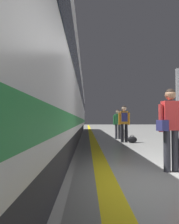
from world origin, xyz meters
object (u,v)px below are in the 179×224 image
Objects in this scene: passenger_near at (124,121)px; duffel_bag_near at (132,140)px; high_speed_train at (55,93)px; traveller_foreground at (170,123)px; passenger_mid at (118,122)px; suitcase_mid at (124,134)px.

duffel_bag_near is at bearing -38.14° from passenger_near.
traveller_foreground is at bearing -66.29° from high_speed_train.
suitcase_mid is (0.32, -0.22, -0.65)m from passenger_mid.
high_speed_train is 61.60× the size of suitcase_mid.
traveller_foreground is at bearing -92.73° from suitcase_mid.
high_speed_train is at bearing 155.28° from duffel_bag_near.
passenger_mid is at bearing 90.95° from passenger_near.
passenger_mid is at bearing 89.58° from traveller_foreground.
traveller_foreground reaches higher than passenger_mid.
high_speed_train is at bearing 113.71° from traveller_foreground.
duffel_bag_near is 0.27× the size of passenger_mid.
high_speed_train reaches higher than passenger_near.
suitcase_mid is at bearing 90.95° from duffel_bag_near.
suitcase_mid is (3.76, 0.27, -2.21)m from high_speed_train.
passenger_near is 1.05× the size of passenger_mid.
traveller_foreground is 3.75× the size of duffel_bag_near.
suitcase_mid is at bearing 4.10° from high_speed_train.
high_speed_train is 4.06m from passenger_near.
traveller_foreground is at bearing -93.97° from duffel_bag_near.
passenger_mid reaches higher than duffel_bag_near.
traveller_foreground is at bearing -90.42° from passenger_mid.
duffel_bag_near is 2.40m from passenger_mid.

